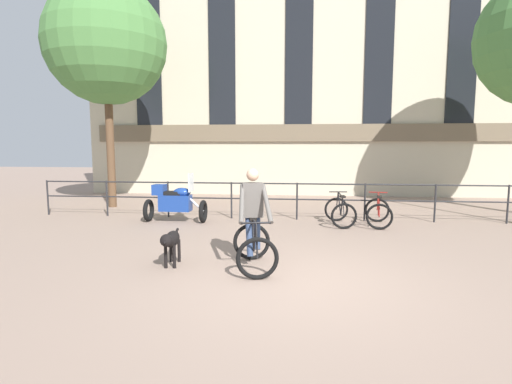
{
  "coord_description": "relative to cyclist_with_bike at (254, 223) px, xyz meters",
  "views": [
    {
      "loc": [
        0.02,
        -6.02,
        2.1
      ],
      "look_at": [
        -0.92,
        2.86,
        1.05
      ],
      "focal_mm": 28.0,
      "sensor_mm": 36.0,
      "label": 1
    }
  ],
  "objects": [
    {
      "name": "parked_bicycle_near_lamp",
      "position": [
        1.87,
        3.85,
        -0.41
      ],
      "size": [
        0.75,
        1.16,
        0.86
      ],
      "rotation": [
        0.0,
        0.0,
        3.23
      ],
      "color": "black",
      "rests_on": "ground_plane"
    },
    {
      "name": "building_facade",
      "position": [
        0.73,
        10.3,
        4.63
      ],
      "size": [
        18.0,
        0.72,
        10.84
      ],
      "color": "#BCB299",
      "rests_on": "ground_plane"
    },
    {
      "name": "parked_motorcycle",
      "position": [
        -2.59,
        3.79,
        -0.2
      ],
      "size": [
        1.67,
        0.64,
        1.35
      ],
      "rotation": [
        0.0,
        0.0,
        1.56
      ],
      "color": "black",
      "rests_on": "ground_plane"
    },
    {
      "name": "parked_bicycle_mid_left",
      "position": [
        2.85,
        3.85,
        -0.41
      ],
      "size": [
        0.8,
        1.19,
        0.86
      ],
      "rotation": [
        0.0,
        0.0,
        3.01
      ],
      "color": "black",
      "rests_on": "ground_plane"
    },
    {
      "name": "dog",
      "position": [
        -1.42,
        -0.14,
        -0.31
      ],
      "size": [
        0.28,
        1.03,
        0.65
      ],
      "rotation": [
        0.0,
        0.0,
        0.08
      ],
      "color": "black",
      "rests_on": "ground_plane"
    },
    {
      "name": "ground_plane",
      "position": [
        0.73,
        -0.69,
        -0.76
      ],
      "size": [
        60.0,
        60.0,
        0.0
      ],
      "primitive_type": "plane",
      "color": "gray"
    },
    {
      "name": "tree_canalside_left",
      "position": [
        -5.54,
        6.2,
        4.61
      ],
      "size": [
        3.92,
        3.92,
        7.35
      ],
      "color": "brown",
      "rests_on": "ground_plane"
    },
    {
      "name": "canal_railing",
      "position": [
        0.73,
        4.51,
        -0.05
      ],
      "size": [
        15.05,
        0.05,
        1.05
      ],
      "color": "#232326",
      "rests_on": "ground_plane"
    },
    {
      "name": "cyclist_with_bike",
      "position": [
        0.0,
        0.0,
        0.0
      ],
      "size": [
        0.9,
        1.28,
        1.7
      ],
      "rotation": [
        0.0,
        0.0,
        0.2
      ],
      "color": "black",
      "rests_on": "ground_plane"
    }
  ]
}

